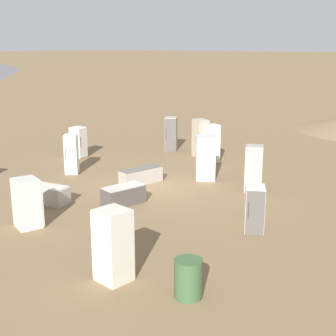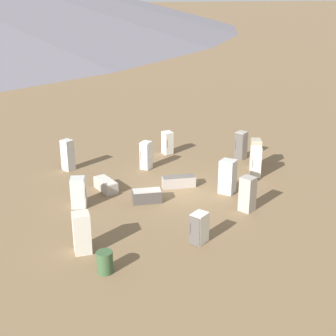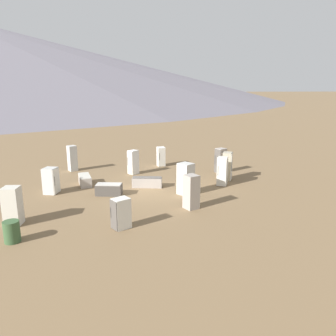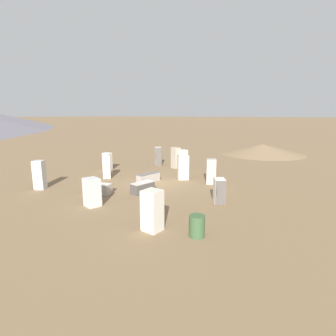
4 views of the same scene
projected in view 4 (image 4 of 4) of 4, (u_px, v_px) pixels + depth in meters
ground_plane at (154, 185)px, 18.84m from camera, size 1000.00×1000.00×0.00m
dirt_mound at (262, 149)px, 33.18m from camera, size 10.23×10.23×1.27m
discarded_fridge_0 at (107, 161)px, 23.66m from camera, size 0.66×0.76×1.56m
discarded_fridge_1 at (158, 156)px, 25.65m from camera, size 0.91×0.88×1.84m
discarded_fridge_2 at (98, 188)px, 16.67m from camera, size 1.03×1.81×0.66m
discarded_fridge_3 at (176, 158)px, 24.48m from camera, size 0.87×0.93×1.94m
discarded_fridge_4 at (219, 191)px, 14.82m from camera, size 0.96×0.89×1.42m
discarded_fridge_5 at (211, 171)px, 18.89m from camera, size 0.89×0.88×1.82m
discarded_fridge_6 at (183, 167)px, 20.27m from camera, size 1.10×1.10×1.90m
discarded_fridge_7 at (183, 160)px, 23.27m from camera, size 0.84×0.86×1.88m
discarded_fridge_8 at (152, 210)px, 11.24m from camera, size 0.79×0.84×1.82m
discarded_fridge_9 at (92, 192)px, 14.29m from camera, size 0.95×0.96×1.58m
discarded_fridge_10 at (143, 187)px, 16.83m from camera, size 1.64×0.99×0.69m
discarded_fridge_11 at (39, 175)px, 17.55m from camera, size 0.83×0.88×1.95m
discarded_fridge_12 at (148, 178)px, 19.46m from camera, size 1.97×0.93×0.66m
discarded_fridge_13 at (107, 167)px, 20.53m from camera, size 0.89×0.88×1.77m
rusty_barrel at (197, 226)px, 10.75m from camera, size 0.65×0.65×0.91m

